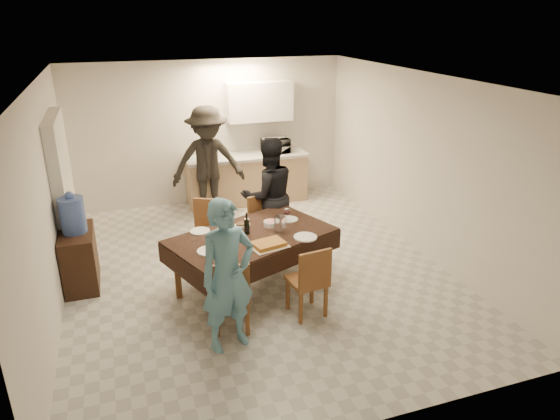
{
  "coord_description": "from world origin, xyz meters",
  "views": [
    {
      "loc": [
        -1.66,
        -5.95,
        3.37
      ],
      "look_at": [
        0.25,
        -0.3,
        0.99
      ],
      "focal_mm": 32.0,
      "sensor_mm": 36.0,
      "label": 1
    }
  ],
  "objects_px": {
    "console": "(80,259)",
    "person_kitchen": "(208,163)",
    "savoury_tart": "(269,244)",
    "person_near": "(228,276)",
    "wine_bottle": "(247,223)",
    "water_jug": "(73,215)",
    "water_pitcher": "(280,225)",
    "microwave": "(276,145)",
    "dining_table": "(252,237)",
    "person_far": "(269,196)"
  },
  "relations": [
    {
      "from": "person_kitchen",
      "to": "water_pitcher",
      "type": "bearing_deg",
      "value": -82.25
    },
    {
      "from": "wine_bottle",
      "to": "person_near",
      "type": "relative_size",
      "value": 0.17
    },
    {
      "from": "dining_table",
      "to": "person_far",
      "type": "xyz_separation_m",
      "value": [
        0.55,
        1.05,
        0.13
      ]
    },
    {
      "from": "water_pitcher",
      "to": "microwave",
      "type": "distance_m",
      "value": 3.34
    },
    {
      "from": "console",
      "to": "person_near",
      "type": "relative_size",
      "value": 0.49
    },
    {
      "from": "water_pitcher",
      "to": "microwave",
      "type": "xyz_separation_m",
      "value": [
        0.99,
        3.19,
        0.17
      ]
    },
    {
      "from": "wine_bottle",
      "to": "microwave",
      "type": "xyz_separation_m",
      "value": [
        1.39,
        3.09,
        0.13
      ]
    },
    {
      "from": "person_kitchen",
      "to": "person_far",
      "type": "bearing_deg",
      "value": -70.71
    },
    {
      "from": "water_jug",
      "to": "wine_bottle",
      "type": "height_order",
      "value": "water_jug"
    },
    {
      "from": "water_pitcher",
      "to": "microwave",
      "type": "bearing_deg",
      "value": 72.72
    },
    {
      "from": "wine_bottle",
      "to": "person_near",
      "type": "bearing_deg",
      "value": -114.44
    },
    {
      "from": "wine_bottle",
      "to": "console",
      "type": "bearing_deg",
      "value": 159.35
    },
    {
      "from": "water_jug",
      "to": "person_near",
      "type": "relative_size",
      "value": 0.27
    },
    {
      "from": "savoury_tart",
      "to": "microwave",
      "type": "bearing_deg",
      "value": 70.56
    },
    {
      "from": "dining_table",
      "to": "wine_bottle",
      "type": "bearing_deg",
      "value": 113.6
    },
    {
      "from": "water_pitcher",
      "to": "wine_bottle",
      "type": "bearing_deg",
      "value": 165.96
    },
    {
      "from": "wine_bottle",
      "to": "water_jug",
      "type": "bearing_deg",
      "value": 159.35
    },
    {
      "from": "microwave",
      "to": "person_kitchen",
      "type": "relative_size",
      "value": 0.25
    },
    {
      "from": "person_far",
      "to": "person_kitchen",
      "type": "height_order",
      "value": "person_kitchen"
    },
    {
      "from": "water_jug",
      "to": "water_pitcher",
      "type": "relative_size",
      "value": 2.14
    },
    {
      "from": "microwave",
      "to": "water_jug",
      "type": "bearing_deg",
      "value": 33.88
    },
    {
      "from": "console",
      "to": "savoury_tart",
      "type": "xyz_separation_m",
      "value": [
        2.2,
        -1.2,
        0.42
      ]
    },
    {
      "from": "water_jug",
      "to": "dining_table",
      "type": "bearing_deg",
      "value": -21.39
    },
    {
      "from": "console",
      "to": "person_kitchen",
      "type": "distance_m",
      "value": 2.85
    },
    {
      "from": "wine_bottle",
      "to": "person_far",
      "type": "distance_m",
      "value": 1.17
    },
    {
      "from": "person_near",
      "to": "water_pitcher",
      "type": "bearing_deg",
      "value": 33.01
    },
    {
      "from": "microwave",
      "to": "person_kitchen",
      "type": "height_order",
      "value": "person_kitchen"
    },
    {
      "from": "console",
      "to": "person_kitchen",
      "type": "xyz_separation_m",
      "value": [
        2.08,
        1.86,
        0.59
      ]
    },
    {
      "from": "wine_bottle",
      "to": "person_kitchen",
      "type": "relative_size",
      "value": 0.15
    },
    {
      "from": "person_far",
      "to": "console",
      "type": "bearing_deg",
      "value": 0.53
    },
    {
      "from": "wine_bottle",
      "to": "savoury_tart",
      "type": "xyz_separation_m",
      "value": [
        0.15,
        -0.43,
        -0.11
      ]
    },
    {
      "from": "person_near",
      "to": "person_far",
      "type": "bearing_deg",
      "value": 47.35
    },
    {
      "from": "water_jug",
      "to": "microwave",
      "type": "bearing_deg",
      "value": 33.88
    },
    {
      "from": "person_near",
      "to": "person_far",
      "type": "distance_m",
      "value": 2.37
    },
    {
      "from": "wine_bottle",
      "to": "savoury_tart",
      "type": "height_order",
      "value": "wine_bottle"
    },
    {
      "from": "wine_bottle",
      "to": "person_far",
      "type": "bearing_deg",
      "value": 59.04
    },
    {
      "from": "wine_bottle",
      "to": "person_far",
      "type": "xyz_separation_m",
      "value": [
        0.6,
        1.0,
        -0.05
      ]
    },
    {
      "from": "water_jug",
      "to": "person_kitchen",
      "type": "distance_m",
      "value": 2.79
    },
    {
      "from": "water_jug",
      "to": "person_near",
      "type": "bearing_deg",
      "value": -50.36
    },
    {
      "from": "dining_table",
      "to": "person_far",
      "type": "distance_m",
      "value": 1.19
    },
    {
      "from": "dining_table",
      "to": "savoury_tart",
      "type": "distance_m",
      "value": 0.4
    },
    {
      "from": "water_pitcher",
      "to": "person_far",
      "type": "height_order",
      "value": "person_far"
    },
    {
      "from": "savoury_tart",
      "to": "person_near",
      "type": "bearing_deg",
      "value": -134.13
    },
    {
      "from": "microwave",
      "to": "person_far",
      "type": "relative_size",
      "value": 0.28
    },
    {
      "from": "person_far",
      "to": "microwave",
      "type": "bearing_deg",
      "value": -115.12
    },
    {
      "from": "dining_table",
      "to": "person_far",
      "type": "bearing_deg",
      "value": 40.95
    },
    {
      "from": "person_near",
      "to": "person_kitchen",
      "type": "height_order",
      "value": "person_kitchen"
    },
    {
      "from": "water_pitcher",
      "to": "savoury_tart",
      "type": "relative_size",
      "value": 0.5
    },
    {
      "from": "person_near",
      "to": "console",
      "type": "bearing_deg",
      "value": 114.64
    },
    {
      "from": "dining_table",
      "to": "water_pitcher",
      "type": "xyz_separation_m",
      "value": [
        0.35,
        -0.05,
        0.14
      ]
    }
  ]
}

